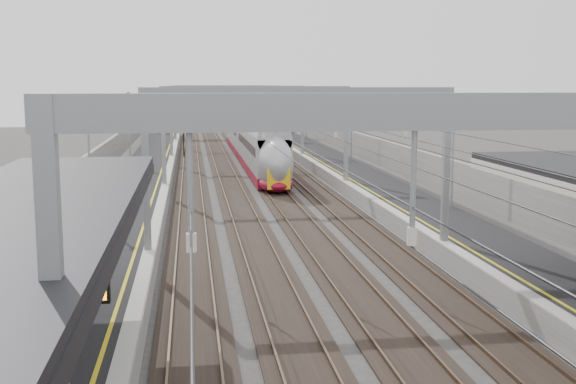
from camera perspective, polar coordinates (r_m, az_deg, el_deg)
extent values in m
cube|color=black|center=(52.98, -11.44, 0.50)|extent=(4.00, 120.00, 1.00)
cube|color=black|center=(54.32, 5.65, 0.83)|extent=(4.00, 120.00, 1.00)
cube|color=black|center=(52.93, -7.64, 0.09)|extent=(2.40, 140.00, 0.08)
cube|color=brown|center=(52.92, -8.42, 0.17)|extent=(0.07, 140.00, 0.14)
cube|color=brown|center=(52.92, -6.87, 0.20)|extent=(0.07, 140.00, 0.14)
cube|color=black|center=(53.01, -4.40, 0.15)|extent=(2.40, 140.00, 0.08)
cube|color=brown|center=(52.96, -5.18, 0.23)|extent=(0.07, 140.00, 0.14)
cube|color=brown|center=(53.05, -3.62, 0.26)|extent=(0.07, 140.00, 0.14)
cube|color=black|center=(53.27, -1.18, 0.21)|extent=(2.40, 140.00, 0.08)
cube|color=brown|center=(53.18, -1.95, 0.30)|extent=(0.07, 140.00, 0.14)
cube|color=brown|center=(53.34, -0.41, 0.33)|extent=(0.07, 140.00, 0.14)
cube|color=black|center=(53.69, 2.01, 0.28)|extent=(2.40, 140.00, 0.08)
cube|color=brown|center=(53.56, 1.25, 0.36)|extent=(0.07, 140.00, 0.14)
cube|color=brown|center=(53.80, 2.76, 0.39)|extent=(0.07, 140.00, 0.14)
cube|color=gray|center=(10.14, -17.93, -11.59)|extent=(0.28, 0.28, 6.60)
cube|color=gray|center=(10.39, 17.96, 6.10)|extent=(13.00, 0.25, 0.50)
cube|color=gray|center=(29.62, -11.17, 1.72)|extent=(0.28, 0.28, 6.60)
cube|color=gray|center=(31.47, 12.39, 2.08)|extent=(0.28, 0.28, 6.60)
cube|color=gray|center=(29.71, 0.98, 7.80)|extent=(13.00, 0.25, 0.50)
cube|color=gray|center=(49.52, -9.82, 4.42)|extent=(0.28, 0.28, 6.60)
cube|color=gray|center=(50.65, 4.62, 4.61)|extent=(0.28, 0.28, 6.60)
cube|color=gray|center=(49.57, -2.54, 8.07)|extent=(13.00, 0.25, 0.50)
cube|color=gray|center=(69.48, -9.24, 5.57)|extent=(0.28, 0.28, 6.60)
cube|color=gray|center=(70.29, 1.13, 5.71)|extent=(0.28, 0.28, 6.60)
cube|color=gray|center=(69.52, -4.05, 8.18)|extent=(13.00, 0.25, 0.50)
cube|color=gray|center=(89.45, -8.92, 6.21)|extent=(0.28, 0.28, 6.60)
cube|color=gray|center=(90.08, -0.83, 6.33)|extent=(0.28, 0.28, 6.60)
cube|color=gray|center=(89.48, -4.89, 8.23)|extent=(13.00, 0.25, 0.50)
cube|color=gray|center=(107.44, -8.73, 6.58)|extent=(0.28, 0.28, 6.60)
cube|color=gray|center=(107.96, -1.99, 6.68)|extent=(0.28, 0.28, 6.60)
cube|color=gray|center=(107.46, -5.37, 8.27)|extent=(13.00, 0.25, 0.50)
cylinder|color=#262628|center=(57.41, -7.76, 6.21)|extent=(0.03, 140.00, 0.03)
cylinder|color=#262628|center=(57.49, -4.76, 6.26)|extent=(0.03, 140.00, 0.03)
cylinder|color=#262628|center=(57.72, -1.76, 6.30)|extent=(0.03, 140.00, 0.03)
cylinder|color=#262628|center=(58.11, 1.20, 6.31)|extent=(0.03, 140.00, 0.03)
cylinder|color=black|center=(22.50, -20.98, -4.16)|extent=(0.20, 0.20, 4.00)
cube|color=black|center=(11.99, -17.72, -7.20)|extent=(1.60, 0.15, 0.55)
cube|color=orange|center=(11.91, -17.79, -7.30)|extent=(1.50, 0.02, 0.42)
cube|color=slate|center=(107.47, -5.36, 7.65)|extent=(22.00, 2.20, 1.40)
cube|color=slate|center=(107.64, -10.96, 5.89)|extent=(1.00, 2.20, 6.20)
cube|color=slate|center=(108.51, 0.24, 6.06)|extent=(1.00, 2.20, 6.20)
cube|color=slate|center=(53.15, -14.92, 1.61)|extent=(0.30, 120.00, 3.20)
cube|color=slate|center=(55.01, 8.91, 2.02)|extent=(0.30, 120.00, 3.20)
cube|color=maroon|center=(62.67, -2.18, 1.95)|extent=(2.54, 21.62, 0.75)
cube|color=#9C9CA1|center=(62.49, -2.19, 3.58)|extent=(2.54, 21.62, 2.82)
cube|color=black|center=(55.24, -1.42, 0.75)|extent=(1.88, 2.26, 0.47)
cube|color=maroon|center=(84.49, -3.63, 3.64)|extent=(2.54, 21.62, 0.75)
cube|color=#9C9CA1|center=(84.36, -3.64, 4.84)|extent=(2.54, 21.62, 2.82)
cube|color=black|center=(77.00, -3.22, 2.94)|extent=(1.88, 2.26, 0.47)
ellipsoid|color=#9C9CA1|center=(51.64, -1.01, 2.24)|extent=(2.54, 4.89, 3.95)
cube|color=yellow|center=(49.75, -0.73, 1.01)|extent=(1.60, 0.12, 1.41)
cube|color=black|center=(50.00, -0.80, 2.68)|extent=(1.50, 0.55, 0.89)
cylinder|color=black|center=(76.98, -8.23, 3.78)|extent=(0.12, 0.12, 3.00)
cube|color=black|center=(76.86, -8.26, 4.97)|extent=(0.32, 0.22, 0.75)
sphere|color=#0CE526|center=(76.72, -8.26, 5.08)|extent=(0.16, 0.16, 0.16)
cylinder|color=black|center=(76.38, -1.91, 3.83)|extent=(0.12, 0.12, 3.00)
cube|color=black|center=(76.27, -1.92, 5.03)|extent=(0.32, 0.22, 0.75)
sphere|color=red|center=(76.13, -1.91, 5.13)|extent=(0.16, 0.16, 0.16)
cylinder|color=black|center=(81.99, -0.76, 4.15)|extent=(0.12, 0.12, 3.00)
cube|color=black|center=(81.89, -0.77, 5.27)|extent=(0.32, 0.22, 0.75)
sphere|color=red|center=(81.75, -0.76, 5.37)|extent=(0.16, 0.16, 0.16)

